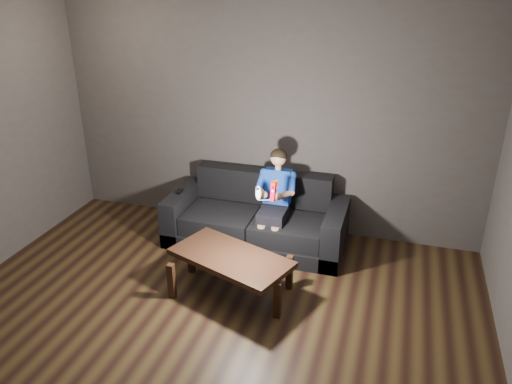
% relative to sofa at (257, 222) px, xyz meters
% --- Properties ---
extents(floor, '(5.00, 5.00, 0.00)m').
position_rel_sofa_xyz_m(floor, '(-0.02, -2.01, -0.25)').
color(floor, black).
rests_on(floor, ground).
extents(back_wall, '(5.00, 0.04, 2.70)m').
position_rel_sofa_xyz_m(back_wall, '(-0.02, 0.49, 1.10)').
color(back_wall, '#403937').
rests_on(back_wall, ground).
extents(ceiling, '(5.00, 5.00, 0.02)m').
position_rel_sofa_xyz_m(ceiling, '(-0.02, -2.01, 2.45)').
color(ceiling, white).
rests_on(ceiling, back_wall).
extents(sofa, '(2.02, 0.87, 0.78)m').
position_rel_sofa_xyz_m(sofa, '(0.00, 0.00, 0.00)').
color(sofa, black).
rests_on(sofa, floor).
extents(child, '(0.44, 0.54, 1.07)m').
position_rel_sofa_xyz_m(child, '(0.23, -0.05, 0.42)').
color(child, black).
rests_on(child, sofa).
extents(wii_remote_red, '(0.05, 0.08, 0.19)m').
position_rel_sofa_xyz_m(wii_remote_red, '(0.31, -0.47, 0.62)').
color(wii_remote_red, red).
rests_on(wii_remote_red, child).
extents(nunchuk_white, '(0.09, 0.11, 0.16)m').
position_rel_sofa_xyz_m(nunchuk_white, '(0.16, -0.46, 0.59)').
color(nunchuk_white, white).
rests_on(nunchuk_white, child).
extents(wii_remote_black, '(0.04, 0.14, 0.03)m').
position_rel_sofa_xyz_m(wii_remote_black, '(-0.91, -0.07, 0.31)').
color(wii_remote_black, black).
rests_on(wii_remote_black, sofa).
extents(coffee_table, '(1.28, 0.94, 0.42)m').
position_rel_sofa_xyz_m(coffee_table, '(0.05, -1.03, 0.11)').
color(coffee_table, black).
rests_on(coffee_table, floor).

